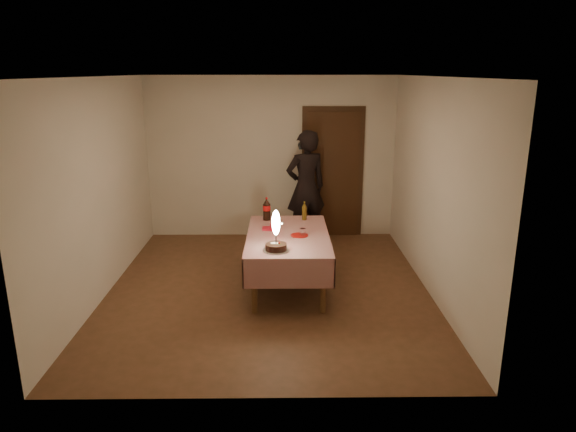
{
  "coord_description": "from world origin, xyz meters",
  "views": [
    {
      "loc": [
        0.18,
        -6.0,
        2.67
      ],
      "look_at": [
        0.25,
        0.04,
        0.95
      ],
      "focal_mm": 32.0,
      "sensor_mm": 36.0,
      "label": 1
    }
  ],
  "objects_px": {
    "birthday_cake": "(276,239)",
    "amber_bottle_right": "(304,211)",
    "cola_bottle": "(267,209)",
    "photographer": "(306,187)",
    "dining_table": "(288,242)",
    "clear_cup": "(303,232)",
    "red_plate": "(299,235)",
    "red_cup": "(273,227)"
  },
  "relations": [
    {
      "from": "clear_cup",
      "to": "cola_bottle",
      "type": "distance_m",
      "value": 0.84
    },
    {
      "from": "red_cup",
      "to": "photographer",
      "type": "bearing_deg",
      "value": 73.18
    },
    {
      "from": "clear_cup",
      "to": "amber_bottle_right",
      "type": "bearing_deg",
      "value": 86.02
    },
    {
      "from": "red_cup",
      "to": "photographer",
      "type": "height_order",
      "value": "photographer"
    },
    {
      "from": "birthday_cake",
      "to": "photographer",
      "type": "relative_size",
      "value": 0.26
    },
    {
      "from": "amber_bottle_right",
      "to": "photographer",
      "type": "relative_size",
      "value": 0.14
    },
    {
      "from": "dining_table",
      "to": "birthday_cake",
      "type": "bearing_deg",
      "value": -103.58
    },
    {
      "from": "dining_table",
      "to": "photographer",
      "type": "height_order",
      "value": "photographer"
    },
    {
      "from": "cola_bottle",
      "to": "amber_bottle_right",
      "type": "bearing_deg",
      "value": 0.61
    },
    {
      "from": "cola_bottle",
      "to": "photographer",
      "type": "height_order",
      "value": "photographer"
    },
    {
      "from": "clear_cup",
      "to": "cola_bottle",
      "type": "bearing_deg",
      "value": 123.91
    },
    {
      "from": "photographer",
      "to": "red_plate",
      "type": "bearing_deg",
      "value": -95.07
    },
    {
      "from": "amber_bottle_right",
      "to": "photographer",
      "type": "height_order",
      "value": "photographer"
    },
    {
      "from": "cola_bottle",
      "to": "photographer",
      "type": "distance_m",
      "value": 1.25
    },
    {
      "from": "birthday_cake",
      "to": "amber_bottle_right",
      "type": "relative_size",
      "value": 1.86
    },
    {
      "from": "red_plate",
      "to": "red_cup",
      "type": "distance_m",
      "value": 0.39
    },
    {
      "from": "dining_table",
      "to": "amber_bottle_right",
      "type": "height_order",
      "value": "amber_bottle_right"
    },
    {
      "from": "dining_table",
      "to": "clear_cup",
      "type": "xyz_separation_m",
      "value": [
        0.18,
        -0.04,
        0.14
      ]
    },
    {
      "from": "clear_cup",
      "to": "dining_table",
      "type": "bearing_deg",
      "value": 167.85
    },
    {
      "from": "dining_table",
      "to": "amber_bottle_right",
      "type": "distance_m",
      "value": 0.73
    },
    {
      "from": "dining_table",
      "to": "clear_cup",
      "type": "relative_size",
      "value": 19.11
    },
    {
      "from": "clear_cup",
      "to": "birthday_cake",
      "type": "bearing_deg",
      "value": -120.7
    },
    {
      "from": "dining_table",
      "to": "amber_bottle_right",
      "type": "xyz_separation_m",
      "value": [
        0.23,
        0.66,
        0.21
      ]
    },
    {
      "from": "birthday_cake",
      "to": "cola_bottle",
      "type": "xyz_separation_m",
      "value": [
        -0.14,
        1.24,
        0.02
      ]
    },
    {
      "from": "cola_bottle",
      "to": "dining_table",
      "type": "bearing_deg",
      "value": -66.62
    },
    {
      "from": "red_plate",
      "to": "clear_cup",
      "type": "distance_m",
      "value": 0.06
    },
    {
      "from": "photographer",
      "to": "clear_cup",
      "type": "bearing_deg",
      "value": -93.76
    },
    {
      "from": "cola_bottle",
      "to": "amber_bottle_right",
      "type": "distance_m",
      "value": 0.51
    },
    {
      "from": "clear_cup",
      "to": "red_plate",
      "type": "bearing_deg",
      "value": -169.51
    },
    {
      "from": "amber_bottle_right",
      "to": "photographer",
      "type": "distance_m",
      "value": 1.11
    },
    {
      "from": "amber_bottle_right",
      "to": "dining_table",
      "type": "bearing_deg",
      "value": -109.39
    },
    {
      "from": "dining_table",
      "to": "clear_cup",
      "type": "height_order",
      "value": "clear_cup"
    },
    {
      "from": "red_cup",
      "to": "clear_cup",
      "type": "xyz_separation_m",
      "value": [
        0.37,
        -0.2,
        -0.01
      ]
    },
    {
      "from": "dining_table",
      "to": "birthday_cake",
      "type": "xyz_separation_m",
      "value": [
        -0.14,
        -0.59,
        0.23
      ]
    },
    {
      "from": "red_cup",
      "to": "clear_cup",
      "type": "bearing_deg",
      "value": -28.15
    },
    {
      "from": "birthday_cake",
      "to": "clear_cup",
      "type": "xyz_separation_m",
      "value": [
        0.32,
        0.55,
        -0.09
      ]
    },
    {
      "from": "birthday_cake",
      "to": "amber_bottle_right",
      "type": "height_order",
      "value": "birthday_cake"
    },
    {
      "from": "birthday_cake",
      "to": "clear_cup",
      "type": "relative_size",
      "value": 5.26
    },
    {
      "from": "dining_table",
      "to": "photographer",
      "type": "xyz_separation_m",
      "value": [
        0.3,
        1.76,
        0.3
      ]
    },
    {
      "from": "amber_bottle_right",
      "to": "birthday_cake",
      "type": "bearing_deg",
      "value": -106.7
    },
    {
      "from": "photographer",
      "to": "amber_bottle_right",
      "type": "bearing_deg",
      "value": -93.62
    },
    {
      "from": "clear_cup",
      "to": "amber_bottle_right",
      "type": "height_order",
      "value": "amber_bottle_right"
    }
  ]
}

